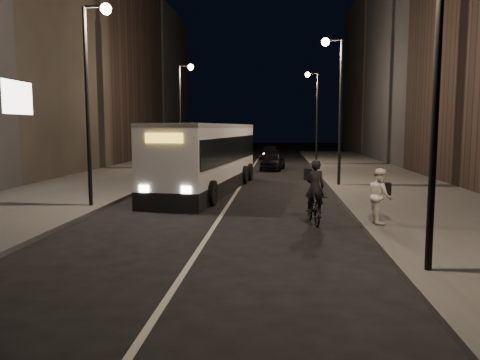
% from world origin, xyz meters
% --- Properties ---
extents(ground, '(180.00, 180.00, 0.00)m').
position_xyz_m(ground, '(0.00, 0.00, 0.00)').
color(ground, black).
rests_on(ground, ground).
extents(sidewalk_right, '(7.00, 70.00, 0.16)m').
position_xyz_m(sidewalk_right, '(8.50, 14.00, 0.08)').
color(sidewalk_right, '#3D3C3A').
rests_on(sidewalk_right, ground).
extents(sidewalk_left, '(7.00, 70.00, 0.16)m').
position_xyz_m(sidewalk_left, '(-8.50, 14.00, 0.08)').
color(sidewalk_left, '#3D3C3A').
rests_on(sidewalk_left, ground).
extents(building_row_right, '(8.00, 61.00, 21.00)m').
position_xyz_m(building_row_right, '(16.00, 27.50, 10.50)').
color(building_row_right, black).
rests_on(building_row_right, ground).
extents(building_row_left, '(8.00, 61.00, 22.00)m').
position_xyz_m(building_row_left, '(-16.00, 28.50, 11.00)').
color(building_row_left, black).
rests_on(building_row_left, ground).
extents(streetlight_right_near, '(1.20, 0.44, 8.12)m').
position_xyz_m(streetlight_right_near, '(5.33, -4.00, 5.36)').
color(streetlight_right_near, black).
rests_on(streetlight_right_near, sidewalk_right).
extents(streetlight_right_mid, '(1.20, 0.44, 8.12)m').
position_xyz_m(streetlight_right_mid, '(5.33, 12.00, 5.36)').
color(streetlight_right_mid, black).
rests_on(streetlight_right_mid, sidewalk_right).
extents(streetlight_right_far, '(1.20, 0.44, 8.12)m').
position_xyz_m(streetlight_right_far, '(5.33, 28.00, 5.36)').
color(streetlight_right_far, black).
rests_on(streetlight_right_far, sidewalk_right).
extents(streetlight_left_near, '(1.20, 0.44, 8.12)m').
position_xyz_m(streetlight_left_near, '(-5.33, 4.00, 5.36)').
color(streetlight_left_near, black).
rests_on(streetlight_left_near, sidewalk_left).
extents(streetlight_left_far, '(1.20, 0.44, 8.12)m').
position_xyz_m(streetlight_left_far, '(-5.33, 22.00, 5.36)').
color(streetlight_left_far, black).
rests_on(streetlight_left_far, sidewalk_left).
extents(city_bus, '(4.21, 13.41, 3.56)m').
position_xyz_m(city_bus, '(-1.60, 10.01, 1.94)').
color(city_bus, white).
rests_on(city_bus, ground).
extents(cyclist_on_bicycle, '(0.93, 2.04, 2.27)m').
position_xyz_m(cyclist_on_bicycle, '(3.45, 1.73, 0.76)').
color(cyclist_on_bicycle, black).
rests_on(cyclist_on_bicycle, ground).
extents(pedestrian_woman, '(0.78, 0.96, 1.87)m').
position_xyz_m(pedestrian_woman, '(5.60, 1.24, 1.09)').
color(pedestrian_woman, white).
rests_on(pedestrian_woman, sidewalk_right).
extents(car_near, '(2.19, 4.30, 1.40)m').
position_xyz_m(car_near, '(1.74, 22.77, 0.70)').
color(car_near, black).
rests_on(car_near, ground).
extents(car_mid, '(1.56, 3.80, 1.22)m').
position_xyz_m(car_mid, '(-3.60, 27.66, 0.61)').
color(car_mid, '#3A3A3D').
rests_on(car_mid, ground).
extents(car_far, '(2.24, 4.86, 1.38)m').
position_xyz_m(car_far, '(1.23, 35.91, 0.69)').
color(car_far, black).
rests_on(car_far, ground).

